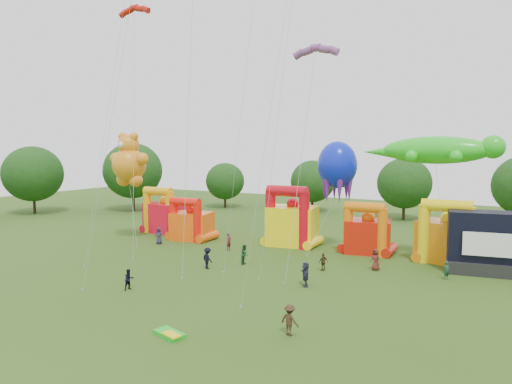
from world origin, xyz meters
The scene contains 24 objects.
ground centered at (0.00, 0.00, 0.00)m, with size 160.00×160.00×0.00m, color #2D4814.
tree_ring centered at (-1.15, 0.60, 6.26)m, with size 121.22×123.30×12.07m.
bouncy_castle_0 centered at (-17.80, 28.12, 2.32)m, with size 5.24×4.43×6.08m.
bouncy_castle_1 centered at (-11.78, 25.86, 2.01)m, with size 5.16×4.46×5.23m.
bouncy_castle_2 centered at (0.25, 28.71, 2.62)m, with size 5.83×4.94×6.93m.
bouncy_castle_3 centered at (8.88, 28.99, 2.11)m, with size 5.25×4.52×5.52m.
bouncy_castle_4 centered at (16.67, 28.80, 2.37)m, with size 5.89×5.17×6.23m.
stage_trailer centered at (21.34, 26.49, 2.66)m, with size 9.11×4.51×5.51m.
teddy_bear_kite centered at (-17.20, 21.53, 6.92)m, with size 6.24×4.63×13.02m.
gecko_kite centered at (15.75, 27.99, 8.38)m, with size 13.06×5.87×12.33m.
octopus_kite centered at (5.14, 28.52, 7.03)m, with size 4.26×6.85×11.91m.
parafoil_kites centered at (-11.17, 18.20, 13.64)m, with size 27.82×12.41×28.58m.
diamond_kites centered at (-0.84, 14.26, 17.91)m, with size 20.96×15.96×43.75m.
folded_kite_bundle centered at (4.39, 2.00, 0.14)m, with size 2.20×1.52×0.31m.
spectator_0 centered at (-13.45, 21.94, 0.96)m, with size 0.94×0.61×1.92m, color #28263F.
spectator_1 centered at (-4.61, 22.98, 0.96)m, with size 0.70×0.46×1.91m, color maroon.
spectator_2 centered at (-0.15, 18.75, 0.95)m, with size 0.92×0.72×1.89m, color #183D23.
spectator_3 centered at (-2.30, 15.64, 0.98)m, with size 1.27×0.73×1.96m, color black.
spectator_4 centered at (7.29, 20.01, 0.81)m, with size 0.95×0.40×1.62m, color #3F3219.
spectator_5 centered at (7.66, 14.90, 0.99)m, with size 1.83×0.58×1.97m, color #27253F.
spectator_6 centered at (11.40, 22.43, 0.99)m, with size 0.97×0.63×1.98m, color #572218.
spectator_7 centered at (17.40, 22.35, 0.79)m, with size 0.58×0.38×1.58m, color #1A412E.
spectator_8 centered at (-4.09, 7.48, 0.82)m, with size 0.80×0.62×1.65m, color black.
spectator_9 centered at (10.53, 5.50, 0.93)m, with size 1.20×0.69×1.86m, color #372516.
Camera 1 is at (21.21, -18.29, 10.97)m, focal length 32.00 mm.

